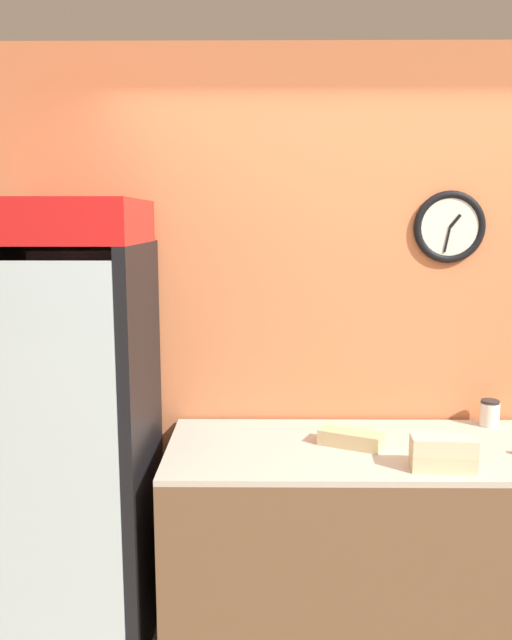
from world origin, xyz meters
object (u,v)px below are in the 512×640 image
Objects in this scene: beverage_cooler at (76,406)px; sandwich_flat_left at (351,438)px; condiment_jar at (489,413)px; sandwich_stack_middle at (444,445)px; sandwich_stack_bottom at (443,462)px.

beverage_cooler is 1.23m from sandwich_flat_left.
beverage_cooler is 1.94m from condiment_jar.
sandwich_flat_left is at bearing 141.19° from sandwich_stack_middle.
sandwich_stack_bottom is at bearing 0.00° from sandwich_stack_middle.
sandwich_stack_middle is (1.54, -0.31, -0.06)m from beverage_cooler.
condiment_jar is at bearing 55.11° from sandwich_stack_middle.
sandwich_stack_middle is at bearing -38.81° from sandwich_flat_left.
condiment_jar is at bearing 21.60° from sandwich_flat_left.
sandwich_stack_bottom is (1.54, -0.31, -0.13)m from beverage_cooler.
sandwich_stack_bottom is 0.07m from sandwich_stack_middle.
beverage_cooler is 7.69× the size of sandwich_stack_middle.
sandwich_flat_left is at bearing 141.19° from sandwich_stack_bottom.
sandwich_flat_left is (-0.33, 0.26, -0.00)m from sandwich_stack_bottom.
sandwich_stack_middle is 0.43m from sandwich_flat_left.
sandwich_stack_bottom is 0.42m from sandwich_flat_left.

